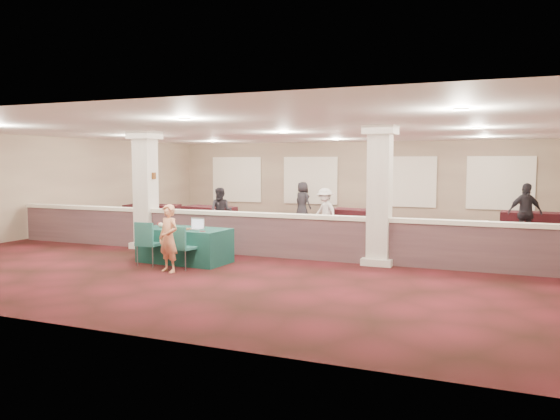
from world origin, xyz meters
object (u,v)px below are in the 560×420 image
at_px(woman, 169,238).
at_px(attendee_c, 525,213).
at_px(far_table_front_right, 397,230).
at_px(attendee_b, 325,212).
at_px(conf_chair_side, 148,240).
at_px(attendee_d, 303,201).
at_px(far_table_front_left, 152,215).
at_px(far_table_back_center, 357,220).
at_px(far_table_back_left, 209,217).
at_px(far_table_front_center, 225,230).
at_px(near_table, 185,245).
at_px(conf_chair_main, 182,244).
at_px(far_table_back_right, 531,224).
at_px(attendee_a, 221,211).

relative_size(woman, attendee_c, 0.83).
distance_m(far_table_front_right, attendee_b, 2.59).
bearing_deg(conf_chair_side, attendee_d, 89.91).
xyz_separation_m(far_table_front_left, far_table_back_center, (7.50, 1.29, -0.01)).
xyz_separation_m(attendee_b, attendee_c, (6.00, 0.58, 0.12)).
bearing_deg(far_table_front_right, far_table_front_left, 176.08).
xyz_separation_m(far_table_back_center, attendee_c, (5.24, -0.67, 0.50)).
relative_size(conf_chair_side, far_table_back_left, 0.53).
bearing_deg(woman, far_table_front_center, 119.42).
distance_m(near_table, conf_chair_main, 0.86).
xyz_separation_m(conf_chair_main, far_table_front_right, (3.62, 6.07, -0.22)).
relative_size(woman, far_table_back_right, 0.78).
relative_size(conf_chair_main, far_table_back_left, 0.50).
bearing_deg(far_table_back_right, far_table_front_left, -169.45).
relative_size(conf_chair_main, far_table_front_center, 0.56).
distance_m(near_table, far_table_front_left, 7.90).
bearing_deg(woman, far_table_back_center, 93.27).
bearing_deg(far_table_back_right, far_table_front_right, -141.10).
bearing_deg(attendee_c, far_table_front_right, 173.44).
relative_size(conf_chair_main, attendee_c, 0.55).
height_order(near_table, woman, woman).
height_order(far_table_front_center, far_table_back_center, far_table_back_center).
height_order(near_table, far_table_back_left, near_table).
bearing_deg(conf_chair_main, conf_chair_side, -169.73).
bearing_deg(far_table_back_right, attendee_b, -159.13).
relative_size(near_table, far_table_back_left, 1.10).
height_order(near_table, attendee_b, attendee_b).
bearing_deg(far_table_front_center, attendee_b, 50.24).
xyz_separation_m(far_table_back_right, attendee_a, (-9.37, -3.72, 0.39)).
distance_m(conf_chair_main, attendee_b, 6.84).
relative_size(near_table, conf_chair_main, 2.19).
distance_m(woman, far_table_back_left, 8.01).
relative_size(conf_chair_main, far_table_back_right, 0.52).
bearing_deg(far_table_front_right, woman, -119.91).
relative_size(far_table_front_right, attendee_c, 0.97).
height_order(far_table_front_center, far_table_back_right, far_table_back_right).
bearing_deg(near_table, conf_chair_main, -57.79).
bearing_deg(attendee_c, far_table_front_center, 175.62).
bearing_deg(far_table_front_center, conf_chair_main, -74.86).
height_order(near_table, far_table_front_left, near_table).
bearing_deg(attendee_d, far_table_back_left, 84.82).
height_order(conf_chair_side, attendee_b, attendee_b).
relative_size(far_table_front_right, attendee_d, 1.08).
xyz_separation_m(woman, far_table_back_right, (7.50, 9.51, -0.35)).
bearing_deg(attendee_a, attendee_b, 10.85).
xyz_separation_m(far_table_back_left, attendee_b, (4.46, -0.20, 0.37)).
bearing_deg(far_table_back_right, far_table_back_center, -168.38).
height_order(far_table_back_right, attendee_b, attendee_b).
height_order(far_table_back_left, attendee_b, attendee_b).
bearing_deg(attendee_b, attendee_d, 153.02).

